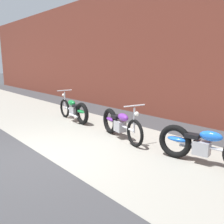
{
  "coord_description": "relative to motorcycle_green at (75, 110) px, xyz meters",
  "views": [
    {
      "loc": [
        4.83,
        -2.22,
        2.05
      ],
      "look_at": [
        0.09,
        1.91,
        0.75
      ],
      "focal_mm": 39.48,
      "sensor_mm": 36.0,
      "label": 1
    }
  ],
  "objects": [
    {
      "name": "ground_plane",
      "position": [
        2.27,
        -2.27,
        -0.4
      ],
      "size": [
        80.0,
        80.0,
        0.0
      ],
      "primitive_type": "plane",
      "color": "#38383A"
    },
    {
      "name": "sidewalk_slab",
      "position": [
        2.27,
        -0.52,
        -0.4
      ],
      "size": [
        36.0,
        3.5,
        0.01
      ],
      "primitive_type": "cube",
      "color": "gray",
      "rests_on": "ground"
    },
    {
      "name": "brick_building_wall",
      "position": [
        2.27,
        2.93,
        2.08
      ],
      "size": [
        36.0,
        0.5,
        4.95
      ],
      "primitive_type": "cube",
      "color": "brown",
      "rests_on": "ground"
    },
    {
      "name": "motorcycle_green",
      "position": [
        0.0,
        0.0,
        0.0
      ],
      "size": [
        2.01,
        0.58,
        1.03
      ],
      "rotation": [
        0.0,
        0.0,
        3.05
      ],
      "color": "black",
      "rests_on": "ground"
    },
    {
      "name": "motorcycle_purple",
      "position": [
        2.35,
        -0.12,
        0.0
      ],
      "size": [
        1.98,
        0.73,
        1.03
      ],
      "rotation": [
        0.0,
        0.0,
        -0.23
      ],
      "color": "black",
      "rests_on": "ground"
    },
    {
      "name": "motorcycle_blue",
      "position": [
        4.67,
        -0.06,
        0.0
      ],
      "size": [
        1.99,
        0.67,
        1.03
      ],
      "rotation": [
        0.0,
        0.0,
        0.2
      ],
      "color": "black",
      "rests_on": "ground"
    }
  ]
}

